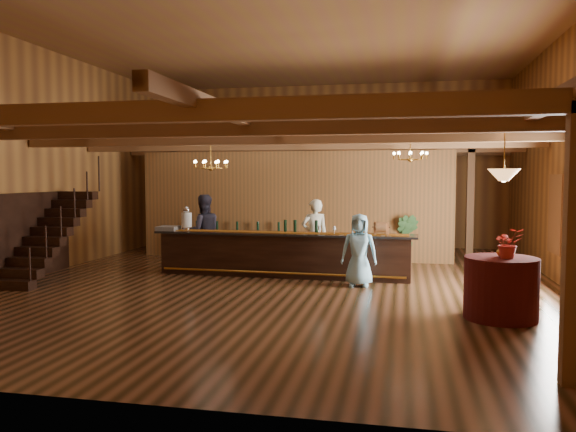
% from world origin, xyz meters
% --- Properties ---
extents(floor, '(14.00, 14.00, 0.00)m').
position_xyz_m(floor, '(0.00, 0.00, 0.00)').
color(floor, brown).
rests_on(floor, ground).
extents(ceiling, '(14.00, 14.00, 0.00)m').
position_xyz_m(ceiling, '(0.00, 0.00, 5.50)').
color(ceiling, olive).
rests_on(ceiling, wall_back).
extents(wall_back, '(12.00, 0.10, 5.50)m').
position_xyz_m(wall_back, '(0.00, 7.00, 2.75)').
color(wall_back, '#9A632C').
rests_on(wall_back, floor).
extents(wall_front, '(12.00, 0.10, 5.50)m').
position_xyz_m(wall_front, '(0.00, -7.00, 2.75)').
color(wall_front, '#9A632C').
rests_on(wall_front, floor).
extents(wall_left, '(0.10, 14.00, 5.50)m').
position_xyz_m(wall_left, '(-6.00, 0.00, 2.75)').
color(wall_left, '#9A632C').
rests_on(wall_left, floor).
extents(wall_right, '(0.10, 14.00, 5.50)m').
position_xyz_m(wall_right, '(6.00, 0.00, 2.75)').
color(wall_right, '#9A632C').
rests_on(wall_right, floor).
extents(beam_grid, '(11.90, 13.90, 0.39)m').
position_xyz_m(beam_grid, '(0.00, 0.51, 3.24)').
color(beam_grid, brown).
rests_on(beam_grid, wall_left).
extents(support_posts, '(9.20, 10.20, 3.20)m').
position_xyz_m(support_posts, '(0.00, -0.50, 1.60)').
color(support_posts, brown).
rests_on(support_posts, floor).
extents(partition_wall, '(9.00, 0.18, 3.10)m').
position_xyz_m(partition_wall, '(-0.50, 3.50, 1.55)').
color(partition_wall, brown).
rests_on(partition_wall, floor).
extents(window_right_back, '(0.12, 1.05, 1.75)m').
position_xyz_m(window_right_back, '(5.95, 1.00, 1.55)').
color(window_right_back, white).
rests_on(window_right_back, wall_right).
extents(staircase, '(1.00, 2.80, 2.00)m').
position_xyz_m(staircase, '(-5.45, -0.74, 1.00)').
color(staircase, black).
rests_on(staircase, floor).
extents(backroom_boxes, '(4.10, 0.60, 1.10)m').
position_xyz_m(backroom_boxes, '(-0.29, 5.50, 0.53)').
color(backroom_boxes, black).
rests_on(backroom_boxes, floor).
extents(tasting_bar, '(6.29, 0.96, 1.06)m').
position_xyz_m(tasting_bar, '(-0.17, 0.69, 0.53)').
color(tasting_bar, black).
rests_on(tasting_bar, floor).
extents(beverage_dispenser, '(0.26, 0.26, 0.60)m').
position_xyz_m(beverage_dispenser, '(-2.64, 0.80, 1.33)').
color(beverage_dispenser, silver).
rests_on(beverage_dispenser, tasting_bar).
extents(glass_rack_tray, '(0.50, 0.50, 0.10)m').
position_xyz_m(glass_rack_tray, '(-3.09, 0.71, 1.10)').
color(glass_rack_tray, gray).
rests_on(glass_rack_tray, tasting_bar).
extents(raffle_drum, '(0.34, 0.24, 0.30)m').
position_xyz_m(raffle_drum, '(2.14, 0.58, 1.22)').
color(raffle_drum, '#945837').
rests_on(raffle_drum, tasting_bar).
extents(bar_bottle_0, '(0.07, 0.07, 0.30)m').
position_xyz_m(bar_bottle_0, '(-0.14, 0.81, 1.20)').
color(bar_bottle_0, black).
rests_on(bar_bottle_0, tasting_bar).
extents(bar_bottle_1, '(0.07, 0.07, 0.30)m').
position_xyz_m(bar_bottle_1, '(0.10, 0.80, 1.20)').
color(bar_bottle_1, black).
rests_on(bar_bottle_1, tasting_bar).
extents(bar_bottle_2, '(0.07, 0.07, 0.30)m').
position_xyz_m(bar_bottle_2, '(0.61, 0.79, 1.20)').
color(bar_bottle_2, black).
rests_on(bar_bottle_2, tasting_bar).
extents(bar_bottle_3, '(0.07, 0.07, 0.30)m').
position_xyz_m(bar_bottle_3, '(0.62, 0.79, 1.20)').
color(bar_bottle_3, black).
rests_on(bar_bottle_3, tasting_bar).
extents(backbar_shelf, '(2.87, 0.53, 0.80)m').
position_xyz_m(backbar_shelf, '(-2.07, 3.23, 0.40)').
color(backbar_shelf, black).
rests_on(backbar_shelf, floor).
extents(round_table, '(1.20, 1.20, 1.03)m').
position_xyz_m(round_table, '(4.23, -2.51, 0.52)').
color(round_table, '#471011').
rests_on(round_table, floor).
extents(chandelier_left, '(0.80, 0.80, 0.70)m').
position_xyz_m(chandelier_left, '(-1.74, 0.06, 2.66)').
color(chandelier_left, gold).
rests_on(chandelier_left, beam_grid).
extents(chandelier_right, '(0.80, 0.80, 0.48)m').
position_xyz_m(chandelier_right, '(2.77, 1.52, 2.88)').
color(chandelier_right, gold).
rests_on(chandelier_right, beam_grid).
extents(pendant_lamp, '(0.52, 0.52, 0.90)m').
position_xyz_m(pendant_lamp, '(4.23, -2.51, 2.40)').
color(pendant_lamp, gold).
rests_on(pendant_lamp, beam_grid).
extents(bartender, '(0.78, 0.66, 1.82)m').
position_xyz_m(bartender, '(0.47, 1.47, 0.91)').
color(bartender, white).
rests_on(bartender, floor).
extents(staff_second, '(1.17, 1.10, 1.92)m').
position_xyz_m(staff_second, '(-2.41, 1.34, 0.96)').
color(staff_second, '#292735').
rests_on(staff_second, floor).
extents(guest, '(0.78, 0.51, 1.58)m').
position_xyz_m(guest, '(1.70, -0.18, 0.79)').
color(guest, '#8ECBE5').
rests_on(guest, floor).
extents(floor_plant, '(0.87, 0.77, 1.34)m').
position_xyz_m(floor_plant, '(2.67, 3.42, 0.67)').
color(floor_plant, '#2E5828').
rests_on(floor_plant, floor).
extents(table_flowers, '(0.53, 0.49, 0.50)m').
position_xyz_m(table_flowers, '(4.32, -2.61, 1.29)').
color(table_flowers, '#CD3C30').
rests_on(table_flowers, round_table).
extents(table_vase, '(0.18, 0.18, 0.32)m').
position_xyz_m(table_vase, '(4.26, -2.43, 1.19)').
color(table_vase, gold).
rests_on(table_vase, round_table).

